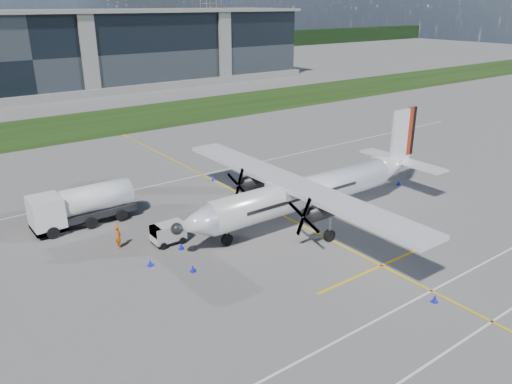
# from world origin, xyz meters

# --- Properties ---
(ground) EXTENTS (400.00, 400.00, 0.00)m
(ground) POSITION_xyz_m (0.00, 40.00, 0.00)
(ground) COLOR #64615F
(ground) RESTS_ON ground
(grass_strip) EXTENTS (400.00, 18.00, 0.04)m
(grass_strip) POSITION_xyz_m (0.00, 48.00, 0.02)
(grass_strip) COLOR black
(grass_strip) RESTS_ON ground
(terminal_building) EXTENTS (120.00, 20.00, 15.00)m
(terminal_building) POSITION_xyz_m (0.00, 80.00, 7.50)
(terminal_building) COLOR black
(terminal_building) RESTS_ON ground
(pylon_east) EXTENTS (9.00, 4.60, 30.00)m
(pylon_east) POSITION_xyz_m (85.00, 150.00, 15.00)
(pylon_east) COLOR gray
(pylon_east) RESTS_ON ground
(yellow_taxiway_centerline) EXTENTS (0.20, 70.00, 0.01)m
(yellow_taxiway_centerline) POSITION_xyz_m (3.00, 10.00, 0.01)
(yellow_taxiway_centerline) COLOR yellow
(yellow_taxiway_centerline) RESTS_ON ground
(white_lane_line) EXTENTS (90.00, 0.15, 0.01)m
(white_lane_line) POSITION_xyz_m (0.00, -14.00, 0.01)
(white_lane_line) COLOR white
(white_lane_line) RESTS_ON ground
(turboprop_aircraft) EXTENTS (25.43, 26.37, 7.91)m
(turboprop_aircraft) POSITION_xyz_m (4.68, 2.95, 3.96)
(turboprop_aircraft) COLOR silver
(turboprop_aircraft) RESTS_ON ground
(fuel_tanker_truck) EXTENTS (8.50, 2.76, 3.19)m
(fuel_tanker_truck) POSITION_xyz_m (-11.64, 13.00, 1.59)
(fuel_tanker_truck) COLOR silver
(fuel_tanker_truck) RESTS_ON ground
(baggage_tug) EXTENTS (2.60, 1.56, 1.56)m
(baggage_tug) POSITION_xyz_m (-7.15, 5.81, 0.78)
(baggage_tug) COLOR silver
(baggage_tug) RESTS_ON ground
(ground_crew_person) EXTENTS (0.76, 0.94, 2.03)m
(ground_crew_person) POSITION_xyz_m (-10.41, 7.32, 1.02)
(ground_crew_person) COLOR #F25907
(ground_crew_person) RESTS_ON ground
(safety_cone_nose_port) EXTENTS (0.36, 0.36, 0.50)m
(safety_cone_nose_port) POSITION_xyz_m (-7.81, 1.01, 0.25)
(safety_cone_nose_port) COLOR #0E13F0
(safety_cone_nose_port) RESTS_ON ground
(safety_cone_nose_stbd) EXTENTS (0.36, 0.36, 0.50)m
(safety_cone_nose_stbd) POSITION_xyz_m (-6.87, 4.40, 0.25)
(safety_cone_nose_stbd) COLOR #0E13F0
(safety_cone_nose_stbd) RESTS_ON ground
(safety_cone_fwd) EXTENTS (0.36, 0.36, 0.50)m
(safety_cone_fwd) POSITION_xyz_m (-9.76, 3.43, 0.25)
(safety_cone_fwd) COLOR #0E13F0
(safety_cone_fwd) RESTS_ON ground
(safety_cone_tail) EXTENTS (0.36, 0.36, 0.50)m
(safety_cone_tail) POSITION_xyz_m (17.13, 3.73, 0.25)
(safety_cone_tail) COLOR #0E13F0
(safety_cone_tail) RESTS_ON ground
(safety_cone_portwing) EXTENTS (0.36, 0.36, 0.50)m
(safety_cone_portwing) POSITION_xyz_m (2.09, -10.85, 0.25)
(safety_cone_portwing) COLOR #0E13F0
(safety_cone_portwing) RESTS_ON ground
(safety_cone_stbdwing) EXTENTS (0.36, 0.36, 0.50)m
(safety_cone_stbdwing) POSITION_xyz_m (2.98, 15.80, 0.25)
(safety_cone_stbdwing) COLOR #0E13F0
(safety_cone_stbdwing) RESTS_ON ground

